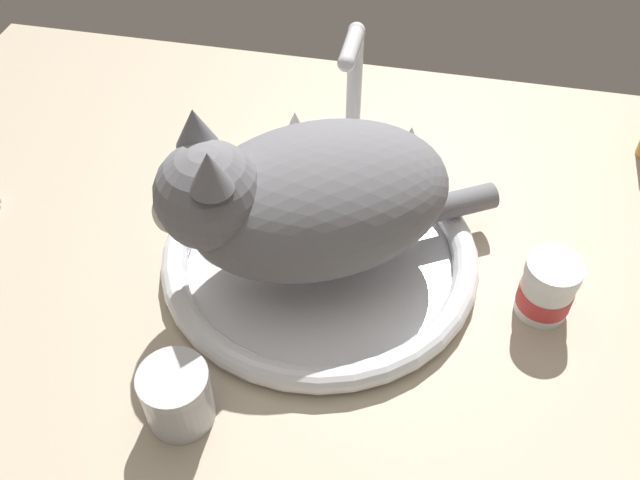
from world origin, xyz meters
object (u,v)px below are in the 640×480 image
(faucet, at_px, (353,108))
(pill_bottle, at_px, (547,289))
(sink_basin, at_px, (320,255))
(cat, at_px, (300,200))
(metal_jar, at_px, (177,396))

(faucet, bearing_deg, pill_bottle, -41.67)
(sink_basin, xyz_separation_m, pill_bottle, (0.26, -0.02, 0.02))
(faucet, height_order, cat, cat)
(sink_basin, distance_m, pill_bottle, 0.26)
(sink_basin, bearing_deg, pill_bottle, -3.99)
(pill_bottle, distance_m, metal_jar, 0.41)
(faucet, distance_m, pill_bottle, 0.35)
(faucet, bearing_deg, sink_basin, -90.00)
(sink_basin, height_order, pill_bottle, pill_bottle)
(sink_basin, relative_size, faucet, 1.92)
(sink_basin, height_order, faucet, faucet)
(sink_basin, bearing_deg, metal_jar, -112.47)
(sink_basin, relative_size, metal_jar, 5.25)
(cat, distance_m, metal_jar, 0.24)
(faucet, bearing_deg, metal_jar, -102.07)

